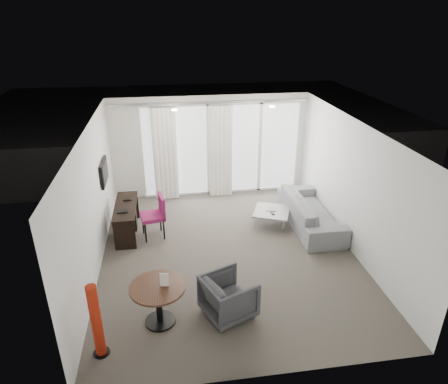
{
  "coord_description": "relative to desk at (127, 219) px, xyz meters",
  "views": [
    {
      "loc": [
        -1.1,
        -6.73,
        4.5
      ],
      "look_at": [
        0.0,
        0.6,
        1.1
      ],
      "focal_mm": 32.0,
      "sensor_mm": 36.0,
      "label": 1
    }
  ],
  "objects": [
    {
      "name": "menu_card",
      "position": [
        0.8,
        -2.9,
        0.38
      ],
      "size": [
        0.13,
        0.04,
        0.23
      ],
      "primitive_type": null,
      "rotation": [
        0.0,
        0.0,
        -0.13
      ],
      "color": "white",
      "rests_on": "round_table"
    },
    {
      "name": "wall_right",
      "position": [
        4.56,
        -1.15,
        0.96
      ],
      "size": [
        0.0,
        6.0,
        2.6
      ],
      "primitive_type": "cube",
      "color": "silver",
      "rests_on": "ground"
    },
    {
      "name": "wall_front",
      "position": [
        2.06,
        -4.15,
        0.96
      ],
      "size": [
        5.0,
        0.0,
        2.6
      ],
      "primitive_type": "cube",
      "color": "silver",
      "rests_on": "ground"
    },
    {
      "name": "rattan_chair_a",
      "position": [
        3.45,
        3.05,
        0.03
      ],
      "size": [
        0.6,
        0.6,
        0.73
      ],
      "primitive_type": null,
      "rotation": [
        0.0,
        0.0,
        0.23
      ],
      "color": "brown",
      "rests_on": "terrace_slab"
    },
    {
      "name": "window_panel",
      "position": [
        2.36,
        1.84,
        0.86
      ],
      "size": [
        4.0,
        0.02,
        2.38
      ],
      "primitive_type": null,
      "color": "white",
      "rests_on": "ground"
    },
    {
      "name": "desk_chair",
      "position": [
        0.56,
        -0.23,
        0.14
      ],
      "size": [
        0.59,
        0.57,
        0.95
      ],
      "primitive_type": null,
      "rotation": [
        0.0,
        0.0,
        0.18
      ],
      "color": "#8A1B50",
      "rests_on": "floor"
    },
    {
      "name": "curtain_right",
      "position": [
        2.31,
        1.67,
        0.86
      ],
      "size": [
        0.6,
        0.2,
        2.38
      ],
      "primitive_type": null,
      "color": "white",
      "rests_on": "ground"
    },
    {
      "name": "round_table",
      "position": [
        0.69,
        -2.9,
        0.01
      ],
      "size": [
        1.13,
        1.13,
        0.69
      ],
      "primitive_type": null,
      "rotation": [
        0.0,
        0.0,
        0.4
      ],
      "color": "#442719",
      "rests_on": "floor"
    },
    {
      "name": "tv",
      "position": [
        -0.4,
        0.3,
        1.01
      ],
      "size": [
        0.05,
        0.8,
        0.5
      ],
      "primitive_type": null,
      "color": "black",
      "rests_on": "wall_left"
    },
    {
      "name": "ceiling",
      "position": [
        2.06,
        -1.15,
        2.26
      ],
      "size": [
        5.0,
        6.0,
        0.0
      ],
      "primitive_type": "cube",
      "color": "white",
      "rests_on": "ground"
    },
    {
      "name": "curtain_track",
      "position": [
        2.06,
        1.67,
        2.11
      ],
      "size": [
        4.8,
        0.04,
        0.04
      ],
      "primitive_type": null,
      "color": "#B2B2B7",
      "rests_on": "ceiling"
    },
    {
      "name": "rattan_chair_b",
      "position": [
        3.94,
        3.91,
        0.05
      ],
      "size": [
        0.61,
        0.61,
        0.78
      ],
      "primitive_type": null,
      "rotation": [
        0.0,
        0.0,
        0.15
      ],
      "color": "brown",
      "rests_on": "terrace_slab"
    },
    {
      "name": "curtain_left",
      "position": [
        0.91,
        1.67,
        0.86
      ],
      "size": [
        0.6,
        0.2,
        2.38
      ],
      "primitive_type": null,
      "color": "white",
      "rests_on": "ground"
    },
    {
      "name": "floor",
      "position": [
        2.06,
        -1.15,
        -0.34
      ],
      "size": [
        5.0,
        6.0,
        0.0
      ],
      "primitive_type": "cube",
      "color": "#4C463E",
      "rests_on": "ground"
    },
    {
      "name": "window_frame",
      "position": [
        2.36,
        1.82,
        0.86
      ],
      "size": [
        4.1,
        0.06,
        2.44
      ],
      "primitive_type": null,
      "color": "white",
      "rests_on": "ground"
    },
    {
      "name": "balustrade",
      "position": [
        2.36,
        4.8,
        0.16
      ],
      "size": [
        5.5,
        0.06,
        1.05
      ],
      "primitive_type": null,
      "color": "#B2B2B7",
      "rests_on": "terrace_slab"
    },
    {
      "name": "wall_left",
      "position": [
        -0.44,
        -1.15,
        0.96
      ],
      "size": [
        0.0,
        6.0,
        2.6
      ],
      "primitive_type": "cube",
      "color": "silver",
      "rests_on": "ground"
    },
    {
      "name": "downlight_a",
      "position": [
        1.16,
        0.45,
        2.25
      ],
      "size": [
        0.12,
        0.12,
        0.02
      ],
      "primitive_type": "cylinder",
      "color": "#FFE0B2",
      "rests_on": "ceiling"
    },
    {
      "name": "magazine",
      "position": [
        3.24,
        0.01,
        0.02
      ],
      "size": [
        0.33,
        0.37,
        0.02
      ],
      "primitive_type": null,
      "rotation": [
        0.0,
        0.0,
        -0.34
      ],
      "color": "gray",
      "rests_on": "coffee_table"
    },
    {
      "name": "coffee_table",
      "position": [
        3.22,
        -0.09,
        -0.17
      ],
      "size": [
        1.0,
        1.0,
        0.35
      ],
      "primitive_type": null,
      "rotation": [
        0.0,
        0.0,
        -0.39
      ],
      "color": "gray",
      "rests_on": "floor"
    },
    {
      "name": "terrace_slab",
      "position": [
        2.36,
        3.35,
        -0.4
      ],
      "size": [
        5.6,
        3.0,
        0.12
      ],
      "primitive_type": "cube",
      "color": "#4D4D50",
      "rests_on": "ground"
    },
    {
      "name": "downlight_b",
      "position": [
        3.26,
        0.45,
        2.25
      ],
      "size": [
        0.12,
        0.12,
        0.02
      ],
      "primitive_type": "cylinder",
      "color": "#FFE0B2",
      "rests_on": "ceiling"
    },
    {
      "name": "desk",
      "position": [
        0.0,
        0.0,
        0.0
      ],
      "size": [
        0.45,
        1.44,
        0.68
      ],
      "primitive_type": null,
      "color": "black",
      "rests_on": "floor"
    },
    {
      "name": "red_lamp",
      "position": [
        -0.15,
        -3.41,
        0.25
      ],
      "size": [
        0.29,
        0.29,
        1.18
      ],
      "primitive_type": "cylinder",
      "rotation": [
        0.0,
        0.0,
        -0.25
      ],
      "color": "#9E1F0C",
      "rests_on": "floor"
    },
    {
      "name": "tub_armchair",
      "position": [
        1.79,
        -2.87,
        0.01
      ],
      "size": [
        0.99,
        0.98,
        0.69
      ],
      "primitive_type": "imported",
      "rotation": [
        0.0,
        0.0,
        1.97
      ],
      "color": "#36363A",
      "rests_on": "floor"
    },
    {
      "name": "rattan_table",
      "position": [
        3.52,
        2.83,
        -0.09
      ],
      "size": [
        0.57,
        0.57,
        0.49
      ],
      "primitive_type": null,
      "rotation": [
        0.0,
        0.0,
        -0.19
      ],
      "color": "brown",
      "rests_on": "terrace_slab"
    },
    {
      "name": "remote",
      "position": [
        3.2,
        -0.22,
        0.02
      ],
      "size": [
        0.08,
        0.18,
        0.02
      ],
      "primitive_type": null,
      "rotation": [
        0.0,
        0.0,
        0.15
      ],
      "color": "black",
      "rests_on": "coffee_table"
    },
    {
      "name": "sofa",
      "position": [
        4.08,
        -0.24,
        0.0
      ],
      "size": [
        0.91,
        2.32,
        0.68
      ],
      "primitive_type": "imported",
      "rotation": [
        0.0,
        0.0,
        1.57
      ],
      "color": "slate",
      "rests_on": "floor"
    }
  ]
}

